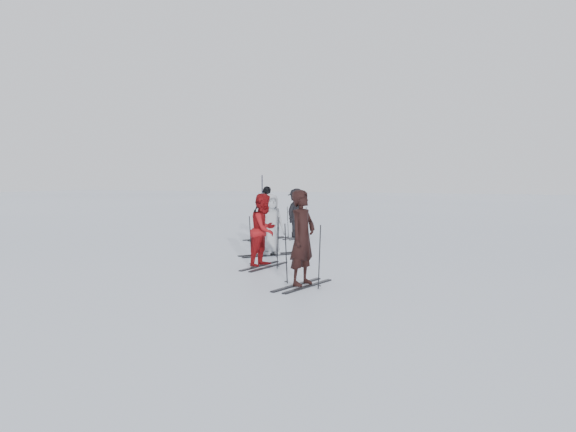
{
  "coord_description": "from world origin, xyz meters",
  "views": [
    {
      "loc": [
        6.06,
        -14.27,
        2.15
      ],
      "look_at": [
        0.0,
        1.0,
        1.0
      ],
      "focal_mm": 35.0,
      "sensor_mm": 36.0,
      "label": 1
    }
  ],
  "objects_px": {
    "skier_red": "(264,231)",
    "skier_uphill_left": "(266,213)",
    "skier_uphill_far": "(297,214)",
    "skier_near_dark": "(302,239)",
    "skier_grey": "(270,225)",
    "piste_marker": "(262,199)"
  },
  "relations": [
    {
      "from": "skier_red",
      "to": "skier_uphill_left",
      "type": "height_order",
      "value": "skier_uphill_left"
    },
    {
      "from": "skier_uphill_left",
      "to": "skier_uphill_far",
      "type": "bearing_deg",
      "value": -22.57
    },
    {
      "from": "skier_near_dark",
      "to": "skier_grey",
      "type": "distance_m",
      "value": 4.46
    },
    {
      "from": "skier_near_dark",
      "to": "skier_grey",
      "type": "height_order",
      "value": "skier_near_dark"
    },
    {
      "from": "skier_grey",
      "to": "skier_red",
      "type": "bearing_deg",
      "value": -120.79
    },
    {
      "from": "skier_red",
      "to": "piste_marker",
      "type": "xyz_separation_m",
      "value": [
        -5.36,
        11.76,
        0.25
      ]
    },
    {
      "from": "skier_red",
      "to": "skier_uphill_far",
      "type": "height_order",
      "value": "skier_red"
    },
    {
      "from": "skier_near_dark",
      "to": "skier_uphill_far",
      "type": "bearing_deg",
      "value": 33.96
    },
    {
      "from": "skier_red",
      "to": "skier_grey",
      "type": "distance_m",
      "value": 2.02
    },
    {
      "from": "skier_red",
      "to": "skier_near_dark",
      "type": "bearing_deg",
      "value": -131.08
    },
    {
      "from": "skier_grey",
      "to": "skier_uphill_left",
      "type": "xyz_separation_m",
      "value": [
        -1.71,
        3.59,
        0.07
      ]
    },
    {
      "from": "skier_grey",
      "to": "piste_marker",
      "type": "distance_m",
      "value": 10.92
    },
    {
      "from": "skier_grey",
      "to": "skier_uphill_far",
      "type": "xyz_separation_m",
      "value": [
        -0.86,
        4.31,
        0.02
      ]
    },
    {
      "from": "skier_near_dark",
      "to": "skier_grey",
      "type": "xyz_separation_m",
      "value": [
        -2.33,
        3.79,
        -0.1
      ]
    },
    {
      "from": "skier_red",
      "to": "skier_grey",
      "type": "height_order",
      "value": "skier_red"
    },
    {
      "from": "skier_near_dark",
      "to": "skier_uphill_left",
      "type": "xyz_separation_m",
      "value": [
        -4.04,
        7.39,
        -0.03
      ]
    },
    {
      "from": "skier_near_dark",
      "to": "skier_red",
      "type": "xyz_separation_m",
      "value": [
        -1.67,
        1.89,
        -0.07
      ]
    },
    {
      "from": "skier_red",
      "to": "skier_uphill_far",
      "type": "distance_m",
      "value": 6.41
    },
    {
      "from": "skier_red",
      "to": "skier_grey",
      "type": "bearing_deg",
      "value": 26.73
    },
    {
      "from": "skier_uphill_far",
      "to": "piste_marker",
      "type": "distance_m",
      "value": 6.74
    },
    {
      "from": "skier_grey",
      "to": "skier_uphill_far",
      "type": "relative_size",
      "value": 0.97
    },
    {
      "from": "skier_uphill_left",
      "to": "piste_marker",
      "type": "bearing_deg",
      "value": 52.55
    }
  ]
}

